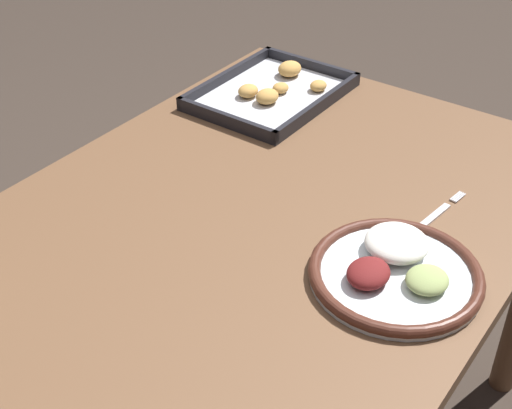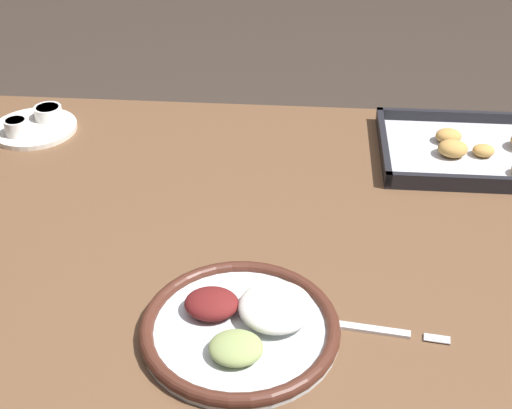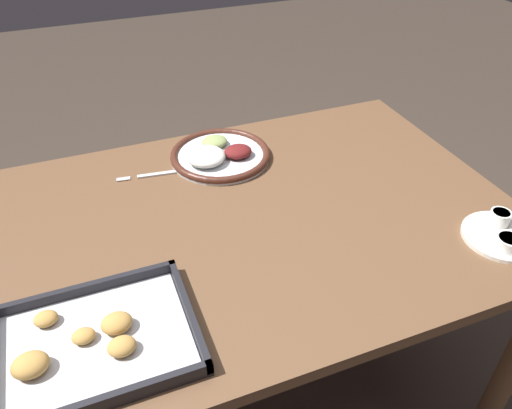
{
  "view_description": "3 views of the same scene",
  "coord_description": "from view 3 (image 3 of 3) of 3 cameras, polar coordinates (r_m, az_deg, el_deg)",
  "views": [
    {
      "loc": [
        -0.8,
        -0.58,
        1.44
      ],
      "look_at": [
        0.0,
        0.0,
        0.73
      ],
      "focal_mm": 50.0,
      "sensor_mm": 36.0,
      "label": 1
    },
    {
      "loc": [
        0.08,
        -0.96,
        1.39
      ],
      "look_at": [
        0.0,
        0.0,
        0.73
      ],
      "focal_mm": 50.0,
      "sensor_mm": 36.0,
      "label": 2
    },
    {
      "loc": [
        0.33,
        0.85,
        1.42
      ],
      "look_at": [
        0.0,
        0.0,
        0.73
      ],
      "focal_mm": 35.0,
      "sensor_mm": 36.0,
      "label": 3
    }
  ],
  "objects": [
    {
      "name": "dinner_plate",
      "position": [
        1.36,
        -4.28,
        5.71
      ],
      "size": [
        0.27,
        0.27,
        0.05
      ],
      "color": "silver",
      "rests_on": "dining_table"
    },
    {
      "name": "dining_table",
      "position": [
        1.23,
        0.03,
        -4.76
      ],
      "size": [
        1.21,
        0.85,
        0.7
      ],
      "color": "brown",
      "rests_on": "ground_plane"
    },
    {
      "name": "baking_tray",
      "position": [
        0.94,
        -18.2,
        -14.7
      ],
      "size": [
        0.34,
        0.26,
        0.04
      ],
      "color": "black",
      "rests_on": "dining_table"
    },
    {
      "name": "fork",
      "position": [
        1.32,
        -10.59,
        3.5
      ],
      "size": [
        0.21,
        0.04,
        0.0
      ],
      "rotation": [
        0.0,
        0.0,
        -0.12
      ],
      "color": "silver",
      "rests_on": "dining_table"
    },
    {
      "name": "ground_plane",
      "position": [
        1.69,
        0.02,
        -20.1
      ],
      "size": [
        8.0,
        8.0,
        0.0
      ],
      "primitive_type": "plane",
      "color": "#382D26"
    },
    {
      "name": "saucer_plate",
      "position": [
        1.22,
        26.34,
        -3.07
      ],
      "size": [
        0.17,
        0.17,
        0.04
      ],
      "color": "white",
      "rests_on": "dining_table"
    }
  ]
}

